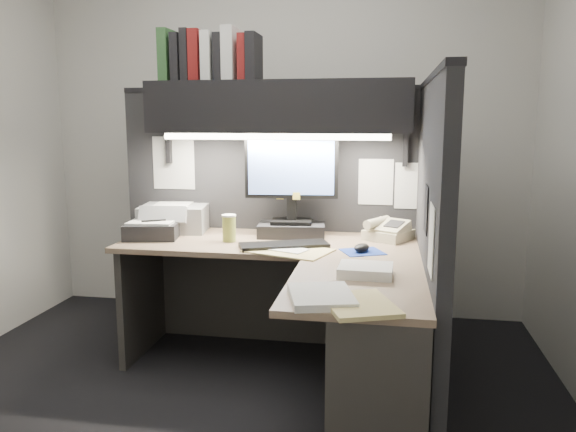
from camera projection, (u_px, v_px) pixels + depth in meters
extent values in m
plane|color=black|center=(228.00, 403.00, 2.86)|extent=(3.50, 3.50, 0.00)
cube|color=beige|center=(281.00, 131.00, 4.09)|extent=(3.50, 0.04, 2.70)
cube|color=beige|center=(19.00, 154.00, 1.17)|extent=(3.50, 0.04, 2.70)
cube|color=black|center=(270.00, 218.00, 3.62)|extent=(1.90, 0.06, 1.60)
cube|color=black|center=(430.00, 250.00, 2.73)|extent=(0.06, 1.50, 1.60)
cube|color=#876D56|center=(269.00, 243.00, 3.26)|extent=(1.70, 0.68, 0.03)
cube|color=#876D56|center=(357.00, 286.00, 2.43)|extent=(0.60, 0.85, 0.03)
cube|color=#302D2B|center=(279.00, 289.00, 3.62)|extent=(1.61, 0.02, 0.70)
cube|color=#302D2B|center=(143.00, 296.00, 3.46)|extent=(0.04, 0.61, 0.70)
cube|color=#302D2B|center=(377.00, 390.00, 2.25)|extent=(0.38, 0.40, 0.70)
cube|color=black|center=(279.00, 107.00, 3.31)|extent=(1.55, 0.34, 0.30)
cylinder|color=white|center=(274.00, 137.00, 3.21)|extent=(1.32, 0.04, 0.04)
cube|color=black|center=(292.00, 230.00, 3.40)|extent=(0.42, 0.29, 0.08)
cube|color=black|center=(292.00, 209.00, 3.38)|extent=(0.06, 0.05, 0.13)
cube|color=black|center=(292.00, 168.00, 3.33)|extent=(0.55, 0.10, 0.37)
cube|color=#6C91EC|center=(291.00, 168.00, 3.31)|extent=(0.51, 0.06, 0.32)
cube|color=black|center=(284.00, 245.00, 3.09)|extent=(0.51, 0.33, 0.02)
cube|color=navy|center=(362.00, 252.00, 2.98)|extent=(0.27, 0.26, 0.00)
ellipsoid|color=black|center=(362.00, 248.00, 2.98)|extent=(0.11, 0.13, 0.04)
cube|color=#BAB28F|center=(389.00, 232.00, 3.30)|extent=(0.32, 0.32, 0.09)
cylinder|color=#A3AC44|center=(229.00, 229.00, 3.24)|extent=(0.10, 0.10, 0.15)
cube|color=gray|center=(175.00, 218.00, 3.57)|extent=(0.45, 0.40, 0.16)
cube|color=black|center=(152.00, 230.00, 3.34)|extent=(0.35, 0.31, 0.09)
cube|color=#D8C579|center=(288.00, 251.00, 3.00)|extent=(0.50, 0.41, 0.01)
cube|color=white|center=(366.00, 270.00, 2.53)|extent=(0.25, 0.21, 0.05)
cube|color=white|center=(321.00, 296.00, 2.18)|extent=(0.31, 0.35, 0.03)
cube|color=#D8C579|center=(359.00, 305.00, 2.10)|extent=(0.34, 0.38, 0.02)
cube|color=#295028|center=(169.00, 56.00, 3.38)|extent=(0.06, 0.22, 0.31)
cube|color=black|center=(180.00, 59.00, 3.36)|extent=(0.05, 0.22, 0.28)
cube|color=black|center=(190.00, 56.00, 3.36)|extent=(0.05, 0.22, 0.30)
cube|color=maroon|center=(199.00, 57.00, 3.35)|extent=(0.07, 0.22, 0.30)
cube|color=silver|center=(210.00, 57.00, 3.32)|extent=(0.06, 0.22, 0.28)
cube|color=black|center=(222.00, 58.00, 3.33)|extent=(0.05, 0.22, 0.27)
cube|color=silver|center=(231.00, 55.00, 3.31)|extent=(0.07, 0.22, 0.31)
cube|color=maroon|center=(245.00, 59.00, 3.31)|extent=(0.05, 0.22, 0.26)
cube|color=black|center=(254.00, 58.00, 3.29)|extent=(0.06, 0.22, 0.27)
cube|color=white|center=(376.00, 182.00, 3.43)|extent=(0.21, 0.00, 0.28)
cube|color=white|center=(412.00, 186.00, 3.40)|extent=(0.21, 0.00, 0.28)
cube|color=white|center=(174.00, 163.00, 3.64)|extent=(0.28, 0.00, 0.34)
cube|color=black|center=(426.00, 209.00, 2.57)|extent=(0.00, 0.18, 0.22)
cube|color=white|center=(431.00, 240.00, 2.24)|extent=(0.00, 0.21, 0.28)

